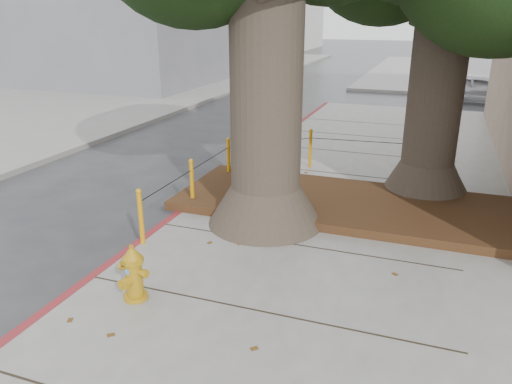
% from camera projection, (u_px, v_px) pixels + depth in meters
% --- Properties ---
extents(ground, '(140.00, 140.00, 0.00)m').
position_uv_depth(ground, '(220.00, 313.00, 6.52)').
color(ground, '#28282B').
rests_on(ground, ground).
extents(sidewalk_far, '(16.00, 20.00, 0.15)m').
position_uv_depth(sidewalk_far, '(503.00, 74.00, 31.07)').
color(sidewalk_far, slate).
rests_on(sidewalk_far, ground).
extents(sidewalk_opposite, '(14.00, 60.00, 0.15)m').
position_uv_depth(sidewalk_opposite, '(0.00, 109.00, 19.85)').
color(sidewalk_opposite, slate).
rests_on(sidewalk_opposite, ground).
extents(curb_red, '(0.14, 26.00, 0.16)m').
position_uv_depth(curb_red, '(176.00, 218.00, 9.35)').
color(curb_red, maroon).
rests_on(curb_red, ground).
extents(planter_bed, '(6.40, 2.60, 0.16)m').
position_uv_depth(planter_bed, '(345.00, 204.00, 9.60)').
color(planter_bed, black).
rests_on(planter_bed, sidewalk_main).
extents(bollard_ring, '(3.79, 5.39, 0.95)m').
position_uv_depth(bollard_ring, '(266.00, 166.00, 10.44)').
color(bollard_ring, orange).
rests_on(bollard_ring, sidewalk_main).
extents(fire_hydrant, '(0.41, 0.39, 0.77)m').
position_uv_depth(fire_hydrant, '(133.00, 273.00, 6.44)').
color(fire_hydrant, '#B78612').
rests_on(fire_hydrant, sidewalk_main).
extents(car_silver, '(3.62, 1.81, 1.18)m').
position_uv_depth(car_silver, '(481.00, 89.00, 21.41)').
color(car_silver, '#B8B8BD').
rests_on(car_silver, ground).
extents(car_dark, '(1.93, 4.18, 1.18)m').
position_uv_depth(car_dark, '(145.00, 75.00, 26.42)').
color(car_dark, black).
rests_on(car_dark, ground).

